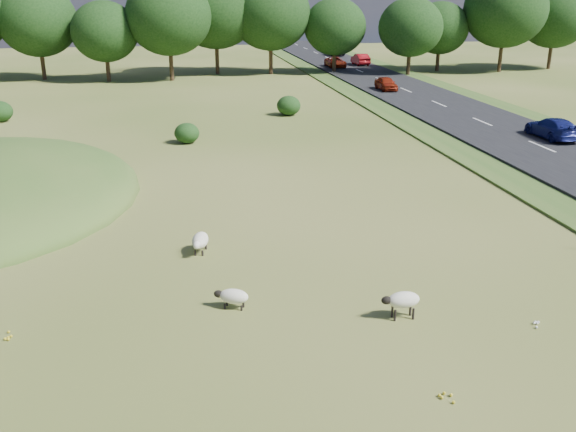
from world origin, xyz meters
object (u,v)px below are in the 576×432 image
(car_2, at_px, (553,128))
(car_6, at_px, (335,50))
(car_1, at_px, (360,59))
(sheep_3, at_px, (402,300))
(sheep_1, at_px, (233,296))
(car_5, at_px, (335,62))
(car_3, at_px, (386,83))
(sheep_0, at_px, (200,241))

(car_2, xyz_separation_m, car_6, (0.00, 57.30, 0.08))
(car_1, distance_m, car_6, 13.20)
(sheep_3, distance_m, car_1, 67.46)
(sheep_1, bearing_deg, car_1, -87.66)
(car_5, relative_size, car_6, 0.87)
(car_1, xyz_separation_m, car_5, (-3.80, -1.99, -0.09))
(car_1, xyz_separation_m, car_3, (-3.80, -21.80, -0.08))
(sheep_0, distance_m, car_1, 63.38)
(sheep_3, height_order, car_2, car_2)
(car_5, bearing_deg, sheep_3, -102.41)
(sheep_1, xyz_separation_m, car_1, (22.59, 63.56, 0.55))
(car_2, distance_m, car_5, 42.29)
(sheep_1, distance_m, car_5, 64.37)
(car_5, height_order, car_6, car_6)
(car_3, bearing_deg, car_2, -80.33)
(car_3, relative_size, car_6, 0.72)
(sheep_3, bearing_deg, car_3, -108.12)
(car_5, bearing_deg, sheep_0, -108.96)
(car_5, bearing_deg, car_1, 27.63)
(sheep_0, distance_m, car_3, 41.95)
(sheep_1, distance_m, car_3, 45.79)
(sheep_1, height_order, car_1, car_1)
(sheep_3, xyz_separation_m, car_1, (17.68, 65.10, 0.35))
(sheep_0, relative_size, car_2, 0.30)
(sheep_0, distance_m, sheep_1, 4.71)
(car_3, distance_m, car_5, 19.81)
(sheep_1, xyz_separation_m, car_5, (18.79, 61.57, 0.46))
(sheep_1, relative_size, car_1, 0.27)
(sheep_0, xyz_separation_m, sheep_1, (0.77, -4.64, -0.08))
(car_6, bearing_deg, car_3, 83.80)
(car_2, bearing_deg, sheep_3, 49.90)
(sheep_3, height_order, car_1, car_1)
(sheep_1, height_order, sheep_3, sheep_3)
(car_3, distance_m, car_6, 35.21)
(sheep_0, bearing_deg, car_6, 176.72)
(sheep_0, height_order, car_2, car_2)
(car_2, relative_size, car_3, 1.24)
(sheep_3, xyz_separation_m, car_5, (13.88, 63.11, 0.26))
(sheep_3, relative_size, car_2, 0.26)
(car_3, relative_size, car_5, 0.83)
(sheep_0, bearing_deg, car_5, 175.71)
(car_2, bearing_deg, car_1, -90.00)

